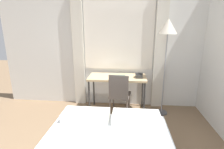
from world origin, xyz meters
TOP-DOWN VIEW (x-y plane):
  - wall_back_with_window at (0.02, 3.12)m, footprint 4.91×0.13m
  - desk at (0.18, 2.76)m, footprint 1.19×0.57m
  - desk_chair at (0.24, 2.53)m, footprint 0.45×0.45m
  - standing_lamp at (1.12, 2.71)m, footprint 0.34×0.34m
  - telephone at (0.62, 2.72)m, footprint 0.15×0.17m
  - book at (0.21, 2.74)m, footprint 0.28×0.19m

SIDE VIEW (x-z plane):
  - desk_chair at x=0.24m, z-range 0.05..0.94m
  - desk at x=0.18m, z-range 0.32..1.08m
  - book at x=0.21m, z-range 0.77..0.79m
  - telephone at x=0.62m, z-range 0.76..0.85m
  - wall_back_with_window at x=0.02m, z-range 0.00..2.70m
  - standing_lamp at x=1.12m, z-range 0.70..2.61m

